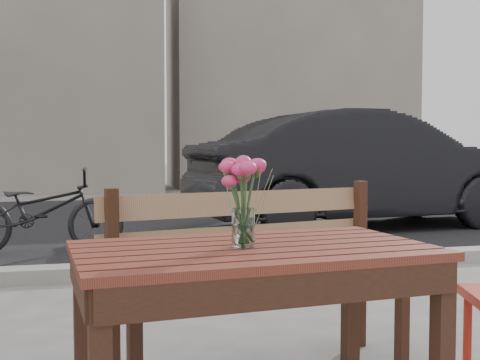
# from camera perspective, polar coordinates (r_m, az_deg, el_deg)

# --- Properties ---
(street) EXTENTS (30.00, 8.12, 0.12)m
(street) POSITION_cam_1_polar(r_m,az_deg,el_deg) (7.33, -8.44, -5.43)
(street) COLOR black
(street) RESTS_ON ground
(backdrop_buildings) EXTENTS (15.50, 4.00, 8.00)m
(backdrop_buildings) POSITION_cam_1_polar(r_m,az_deg,el_deg) (16.77, -10.80, 11.53)
(backdrop_buildings) COLOR slate
(backdrop_buildings) RESTS_ON ground
(main_table) EXTENTS (1.30, 0.84, 0.76)m
(main_table) POSITION_cam_1_polar(r_m,az_deg,el_deg) (2.15, 1.29, -9.56)
(main_table) COLOR #582017
(main_table) RESTS_ON ground
(main_bench) EXTENTS (1.58, 0.78, 0.94)m
(main_bench) POSITION_cam_1_polar(r_m,az_deg,el_deg) (2.97, 1.55, -7.24)
(main_bench) COLOR #8F6849
(main_bench) RESTS_ON ground
(main_vase) EXTENTS (0.17, 0.17, 0.32)m
(main_vase) POSITION_cam_1_polar(r_m,az_deg,el_deg) (2.08, 0.32, -0.98)
(main_vase) COLOR white
(main_vase) RESTS_ON main_table
(parked_car) EXTENTS (5.00, 2.16, 1.60)m
(parked_car) POSITION_cam_1_polar(r_m,az_deg,el_deg) (8.62, 11.55, 0.95)
(parked_car) COLOR black
(parked_car) RESTS_ON ground
(bicycle) EXTENTS (1.71, 0.60, 0.90)m
(bicycle) POSITION_cam_1_polar(r_m,az_deg,el_deg) (6.63, -18.43, -2.79)
(bicycle) COLOR black
(bicycle) RESTS_ON ground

